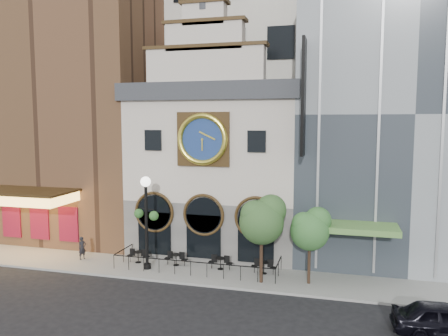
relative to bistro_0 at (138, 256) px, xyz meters
name	(u,v)px	position (x,y,z in m)	size (l,w,h in m)	color
ground	(184,285)	(4.30, -2.70, -0.61)	(120.00, 120.00, 0.00)	black
sidewalk	(197,270)	(4.30, -0.20, -0.54)	(44.00, 5.00, 0.15)	gray
clock_building	(219,162)	(4.30, 5.12, 6.07)	(12.60, 8.78, 18.65)	#605E5B
theater_building	(80,88)	(-8.70, 7.26, 11.99)	(14.00, 15.60, 25.00)	brown
retail_building	(402,116)	(17.29, 7.28, 9.53)	(14.00, 14.40, 20.00)	gray
office_tower	(252,17)	(4.30, 17.30, 19.39)	(20.00, 16.00, 40.00)	silver
cafe_railing	(197,262)	(4.30, -0.20, -0.01)	(10.60, 2.60, 0.90)	black
bistro_0	(138,256)	(0.00, 0.00, 0.00)	(1.58, 0.68, 0.90)	black
bistro_1	(176,259)	(2.71, 0.11, 0.00)	(1.58, 0.68, 0.90)	black
bistro_2	(220,262)	(5.78, 0.13, 0.00)	(1.58, 0.68, 0.90)	black
bistro_3	(264,267)	(8.64, 0.04, 0.00)	(1.58, 0.68, 0.90)	black
car_right	(445,320)	(17.91, -5.58, 0.17)	(1.85, 4.61, 1.57)	black
pedestrian	(82,248)	(-4.08, -0.34, 0.34)	(0.59, 0.38, 1.61)	black
lamppost	(146,212)	(1.11, -0.97, 3.29)	(1.87, 1.04, 6.07)	black
tree_left	(263,219)	(8.78, -1.42, 3.41)	(2.75, 2.64, 5.29)	#382619
tree_right	(311,228)	(11.55, -0.89, 2.90)	(2.38, 2.29, 4.58)	#382619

